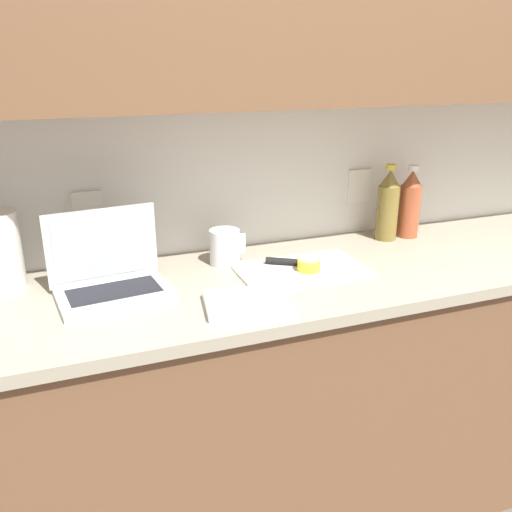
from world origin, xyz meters
name	(u,v)px	position (x,y,z in m)	size (l,w,h in m)	color
ground_plane	(344,492)	(0.00, 0.00, 0.00)	(12.00, 12.00, 0.00)	#564C47
wall_back	(336,56)	(0.00, 0.23, 1.56)	(5.20, 0.38, 2.60)	white
counter_unit	(357,383)	(0.02, 0.00, 0.48)	(2.41, 0.61, 0.93)	brown
laptop	(109,274)	(-0.78, 0.06, 0.99)	(0.33, 0.25, 0.23)	silver
cutting_board	(301,270)	(-0.20, 0.02, 0.93)	(0.39, 0.25, 0.01)	silver
knife	(296,263)	(-0.21, 0.04, 0.95)	(0.27, 0.19, 0.02)	silver
lemon_half_cut	(309,265)	(-0.19, -0.01, 0.96)	(0.07, 0.07, 0.04)	yellow
bottle_green_soda	(410,204)	(0.31, 0.19, 1.05)	(0.08, 0.08, 0.26)	#A34C2D
bottle_oil_tall	(388,206)	(0.22, 0.19, 1.06)	(0.08, 0.08, 0.27)	olive
measuring_cup	(225,247)	(-0.41, 0.16, 0.99)	(0.12, 0.10, 0.11)	silver
dish_towel	(247,302)	(-0.45, -0.17, 0.94)	(0.22, 0.16, 0.02)	white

